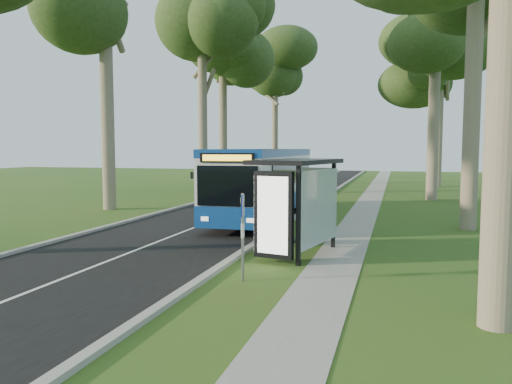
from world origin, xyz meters
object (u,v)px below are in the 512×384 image
(bus_stop_sign, at_px, (243,226))
(bus_shelter, at_px, (298,188))
(bus, at_px, (265,182))
(car_silver, at_px, (258,173))
(litter_bin, at_px, (313,228))
(car_white, at_px, (217,182))

(bus_stop_sign, height_order, bus_shelter, bus_shelter)
(bus_stop_sign, bearing_deg, bus, 93.18)
(bus_stop_sign, height_order, car_silver, bus_stop_sign)
(car_silver, bearing_deg, litter_bin, -66.32)
(bus, distance_m, litter_bin, 7.06)
(bus_stop_sign, distance_m, bus_shelter, 3.29)
(car_white, height_order, car_silver, car_silver)
(bus, relative_size, litter_bin, 11.67)
(bus_stop_sign, bearing_deg, car_white, 102.74)
(bus, bearing_deg, bus_shelter, -70.68)
(bus_stop_sign, relative_size, car_white, 0.54)
(bus_shelter, relative_size, car_silver, 0.86)
(bus_shelter, height_order, car_white, bus_shelter)
(bus, height_order, bus_shelter, bus)
(litter_bin, relative_size, car_silver, 0.24)
(bus, bearing_deg, car_white, 117.03)
(bus_shelter, relative_size, car_white, 0.92)
(litter_bin, bearing_deg, bus_shelter, -91.84)
(bus, height_order, bus_stop_sign, bus)
(bus, height_order, car_silver, bus)
(bus, distance_m, car_white, 15.83)
(litter_bin, xyz_separation_m, car_white, (-10.97, 19.94, 0.16))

